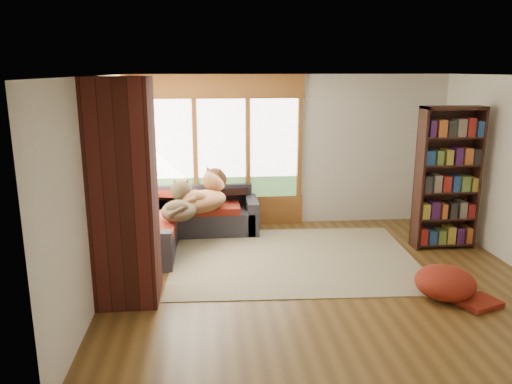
{
  "coord_description": "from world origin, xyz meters",
  "views": [
    {
      "loc": [
        -1.44,
        -5.98,
        2.67
      ],
      "look_at": [
        -0.76,
        0.98,
        0.95
      ],
      "focal_mm": 35.0,
      "sensor_mm": 36.0,
      "label": 1
    }
  ],
  "objects_px": {
    "dog_tan": "(205,191)",
    "dog_brindle": "(180,201)",
    "sectional_sofa": "(177,222)",
    "brick_chimney": "(124,193)",
    "area_rug": "(293,258)",
    "pouf": "(445,282)",
    "bookshelf": "(448,179)"
  },
  "relations": [
    {
      "from": "dog_tan",
      "to": "dog_brindle",
      "type": "xyz_separation_m",
      "value": [
        -0.38,
        -0.4,
        -0.04
      ]
    },
    {
      "from": "sectional_sofa",
      "to": "dog_brindle",
      "type": "xyz_separation_m",
      "value": [
        0.08,
        -0.41,
        0.47
      ]
    },
    {
      "from": "sectional_sofa",
      "to": "dog_tan",
      "type": "bearing_deg",
      "value": -3.52
    },
    {
      "from": "brick_chimney",
      "to": "sectional_sofa",
      "type": "bearing_deg",
      "value": 77.71
    },
    {
      "from": "brick_chimney",
      "to": "area_rug",
      "type": "xyz_separation_m",
      "value": [
        2.17,
        1.08,
        -1.29
      ]
    },
    {
      "from": "pouf",
      "to": "dog_brindle",
      "type": "relative_size",
      "value": 0.79
    },
    {
      "from": "sectional_sofa",
      "to": "pouf",
      "type": "relative_size",
      "value": 3.09
    },
    {
      "from": "dog_tan",
      "to": "dog_brindle",
      "type": "bearing_deg",
      "value": 171.85
    },
    {
      "from": "bookshelf",
      "to": "dog_tan",
      "type": "xyz_separation_m",
      "value": [
        -3.63,
        0.67,
        -0.26
      ]
    },
    {
      "from": "dog_brindle",
      "to": "dog_tan",
      "type": "bearing_deg",
      "value": -38.8
    },
    {
      "from": "bookshelf",
      "to": "dog_brindle",
      "type": "relative_size",
      "value": 2.41
    },
    {
      "from": "brick_chimney",
      "to": "area_rug",
      "type": "height_order",
      "value": "brick_chimney"
    },
    {
      "from": "sectional_sofa",
      "to": "pouf",
      "type": "height_order",
      "value": "sectional_sofa"
    },
    {
      "from": "sectional_sofa",
      "to": "bookshelf",
      "type": "relative_size",
      "value": 1.02
    },
    {
      "from": "area_rug",
      "to": "dog_brindle",
      "type": "xyz_separation_m",
      "value": [
        -1.64,
        0.56,
        0.76
      ]
    },
    {
      "from": "brick_chimney",
      "to": "pouf",
      "type": "height_order",
      "value": "brick_chimney"
    },
    {
      "from": "area_rug",
      "to": "bookshelf",
      "type": "xyz_separation_m",
      "value": [
        2.37,
        0.28,
        1.07
      ]
    },
    {
      "from": "dog_tan",
      "to": "sectional_sofa",
      "type": "bearing_deg",
      "value": 124.6
    },
    {
      "from": "area_rug",
      "to": "brick_chimney",
      "type": "bearing_deg",
      "value": -153.41
    },
    {
      "from": "brick_chimney",
      "to": "bookshelf",
      "type": "bearing_deg",
      "value": 16.73
    },
    {
      "from": "area_rug",
      "to": "dog_tan",
      "type": "xyz_separation_m",
      "value": [
        -1.26,
        0.95,
        0.81
      ]
    },
    {
      "from": "brick_chimney",
      "to": "dog_tan",
      "type": "relative_size",
      "value": 2.3
    },
    {
      "from": "sectional_sofa",
      "to": "bookshelf",
      "type": "height_order",
      "value": "bookshelf"
    },
    {
      "from": "sectional_sofa",
      "to": "area_rug",
      "type": "distance_m",
      "value": 1.99
    },
    {
      "from": "pouf",
      "to": "bookshelf",
      "type": "bearing_deg",
      "value": 65.43
    },
    {
      "from": "brick_chimney",
      "to": "pouf",
      "type": "bearing_deg",
      "value": -5.31
    },
    {
      "from": "area_rug",
      "to": "dog_brindle",
      "type": "distance_m",
      "value": 1.89
    },
    {
      "from": "brick_chimney",
      "to": "sectional_sofa",
      "type": "distance_m",
      "value": 2.32
    },
    {
      "from": "dog_tan",
      "to": "dog_brindle",
      "type": "height_order",
      "value": "dog_tan"
    },
    {
      "from": "area_rug",
      "to": "bookshelf",
      "type": "bearing_deg",
      "value": 6.73
    },
    {
      "from": "brick_chimney",
      "to": "dog_brindle",
      "type": "relative_size",
      "value": 2.9
    },
    {
      "from": "pouf",
      "to": "dog_tan",
      "type": "bearing_deg",
      "value": 140.01
    }
  ]
}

